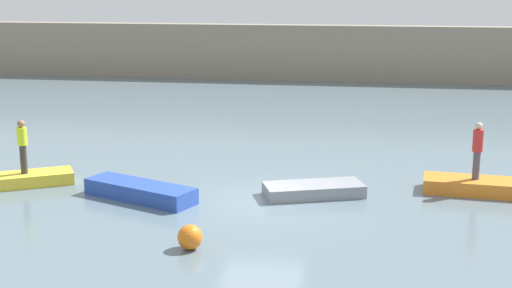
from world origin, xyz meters
name	(u,v)px	position (x,y,z in m)	size (l,w,h in m)	color
ground_plane	(262,202)	(0.00, 0.00, 0.00)	(120.00, 120.00, 0.00)	slate
embankment_wall	(322,53)	(0.00, 26.54, 1.79)	(80.00, 1.20, 3.58)	gray
rowboat_yellow	(25,179)	(-7.92, 0.64, 0.20)	(3.02, 1.09, 0.40)	gold
rowboat_blue	(140,191)	(-3.74, -0.23, 0.25)	(3.66, 1.07, 0.50)	#2B4CAD
rowboat_grey	(314,190)	(1.48, 0.89, 0.19)	(3.04, 1.23, 0.39)	gray
rowboat_orange	(475,186)	(6.46, 2.00, 0.23)	(3.14, 1.24, 0.45)	orange
person_hiviz_shirt	(22,144)	(-7.92, 0.64, 1.39)	(0.32, 0.32, 1.77)	#38332D
person_red_shirt	(477,148)	(6.46, 2.00, 1.46)	(0.32, 0.32, 1.81)	#4C4C56
mooring_buoy	(190,237)	(-1.22, -4.10, 0.32)	(0.63, 0.63, 0.63)	orange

